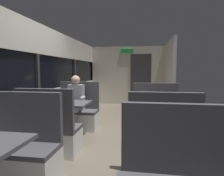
{
  "coord_description": "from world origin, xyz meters",
  "views": [
    {
      "loc": [
        0.59,
        -3.52,
        1.39
      ],
      "look_at": [
        -0.15,
        1.26,
        0.93
      ],
      "focal_mm": 30.92,
      "sensor_mm": 36.0,
      "label": 1
    }
  ],
  "objects_px": {
    "bench_rear_aisle_facing_entry": "(156,120)",
    "bench_rear_aisle_facing_end": "(162,145)",
    "dining_table_mid_window": "(66,107)",
    "dining_table_rear_aisle": "(159,113)",
    "seated_passenger": "(77,106)",
    "bench_mid_window_facing_entry": "(78,115)",
    "bench_near_window_facing_entry": "(21,154)",
    "coffee_cup_secondary": "(167,106)",
    "bench_mid_window_facing_end": "(50,134)"
  },
  "relations": [
    {
      "from": "dining_table_rear_aisle",
      "to": "dining_table_mid_window",
      "type": "bearing_deg",
      "value": 173.62
    },
    {
      "from": "bench_rear_aisle_facing_end",
      "to": "dining_table_mid_window",
      "type": "bearing_deg",
      "value": 153.32
    },
    {
      "from": "dining_table_mid_window",
      "to": "seated_passenger",
      "type": "relative_size",
      "value": 0.71
    },
    {
      "from": "bench_rear_aisle_facing_end",
      "to": "coffee_cup_secondary",
      "type": "xyz_separation_m",
      "value": [
        0.12,
        0.58,
        0.46
      ]
    },
    {
      "from": "bench_mid_window_facing_end",
      "to": "seated_passenger",
      "type": "distance_m",
      "value": 1.34
    },
    {
      "from": "bench_near_window_facing_entry",
      "to": "dining_table_mid_window",
      "type": "relative_size",
      "value": 1.22
    },
    {
      "from": "dining_table_mid_window",
      "to": "seated_passenger",
      "type": "distance_m",
      "value": 0.64
    },
    {
      "from": "bench_mid_window_facing_entry",
      "to": "seated_passenger",
      "type": "height_order",
      "value": "seated_passenger"
    },
    {
      "from": "bench_mid_window_facing_entry",
      "to": "coffee_cup_secondary",
      "type": "height_order",
      "value": "bench_mid_window_facing_entry"
    },
    {
      "from": "dining_table_rear_aisle",
      "to": "bench_mid_window_facing_entry",
      "type": "bearing_deg",
      "value": 153.32
    },
    {
      "from": "bench_rear_aisle_facing_end",
      "to": "bench_rear_aisle_facing_entry",
      "type": "distance_m",
      "value": 1.4
    },
    {
      "from": "bench_near_window_facing_entry",
      "to": "seated_passenger",
      "type": "relative_size",
      "value": 0.87
    },
    {
      "from": "bench_rear_aisle_facing_entry",
      "to": "bench_near_window_facing_entry",
      "type": "bearing_deg",
      "value": -132.08
    },
    {
      "from": "dining_table_mid_window",
      "to": "bench_rear_aisle_facing_entry",
      "type": "height_order",
      "value": "bench_rear_aisle_facing_entry"
    },
    {
      "from": "bench_rear_aisle_facing_entry",
      "to": "coffee_cup_secondary",
      "type": "relative_size",
      "value": 12.22
    },
    {
      "from": "bench_mid_window_facing_end",
      "to": "bench_rear_aisle_facing_end",
      "type": "relative_size",
      "value": 1.0
    },
    {
      "from": "bench_near_window_facing_entry",
      "to": "dining_table_rear_aisle",
      "type": "distance_m",
      "value": 2.22
    },
    {
      "from": "seated_passenger",
      "to": "bench_mid_window_facing_entry",
      "type": "bearing_deg",
      "value": 90.0
    },
    {
      "from": "bench_mid_window_facing_end",
      "to": "coffee_cup_secondary",
      "type": "distance_m",
      "value": 2.0
    },
    {
      "from": "bench_rear_aisle_facing_entry",
      "to": "bench_rear_aisle_facing_end",
      "type": "bearing_deg",
      "value": -90.0
    },
    {
      "from": "bench_mid_window_facing_end",
      "to": "bench_rear_aisle_facing_entry",
      "type": "height_order",
      "value": "same"
    },
    {
      "from": "bench_rear_aisle_facing_end",
      "to": "bench_near_window_facing_entry",
      "type": "bearing_deg",
      "value": -161.95
    },
    {
      "from": "bench_mid_window_facing_entry",
      "to": "coffee_cup_secondary",
      "type": "distance_m",
      "value": 2.21
    },
    {
      "from": "coffee_cup_secondary",
      "to": "bench_rear_aisle_facing_entry",
      "type": "bearing_deg",
      "value": 98.22
    },
    {
      "from": "bench_mid_window_facing_entry",
      "to": "bench_near_window_facing_entry",
      "type": "bearing_deg",
      "value": -90.0
    },
    {
      "from": "dining_table_rear_aisle",
      "to": "bench_rear_aisle_facing_end",
      "type": "relative_size",
      "value": 0.82
    },
    {
      "from": "dining_table_rear_aisle",
      "to": "seated_passenger",
      "type": "xyz_separation_m",
      "value": [
        -1.79,
        0.83,
        -0.1
      ]
    },
    {
      "from": "dining_table_mid_window",
      "to": "coffee_cup_secondary",
      "type": "distance_m",
      "value": 1.94
    },
    {
      "from": "dining_table_rear_aisle",
      "to": "bench_rear_aisle_facing_end",
      "type": "distance_m",
      "value": 0.77
    },
    {
      "from": "dining_table_rear_aisle",
      "to": "seated_passenger",
      "type": "distance_m",
      "value": 1.97
    },
    {
      "from": "bench_rear_aisle_facing_entry",
      "to": "coffee_cup_secondary",
      "type": "xyz_separation_m",
      "value": [
        0.12,
        -0.82,
        0.46
      ]
    },
    {
      "from": "seated_passenger",
      "to": "bench_near_window_facing_entry",
      "type": "bearing_deg",
      "value": -90.0
    },
    {
      "from": "dining_table_mid_window",
      "to": "bench_rear_aisle_facing_entry",
      "type": "bearing_deg",
      "value": 15.59
    },
    {
      "from": "bench_near_window_facing_entry",
      "to": "bench_mid_window_facing_entry",
      "type": "height_order",
      "value": "same"
    },
    {
      "from": "bench_mid_window_facing_entry",
      "to": "seated_passenger",
      "type": "relative_size",
      "value": 0.87
    },
    {
      "from": "coffee_cup_secondary",
      "to": "bench_rear_aisle_facing_end",
      "type": "bearing_deg",
      "value": -101.55
    },
    {
      "from": "bench_near_window_facing_entry",
      "to": "seated_passenger",
      "type": "height_order",
      "value": "seated_passenger"
    },
    {
      "from": "bench_near_window_facing_entry",
      "to": "bench_mid_window_facing_entry",
      "type": "bearing_deg",
      "value": 90.0
    },
    {
      "from": "dining_table_mid_window",
      "to": "bench_mid_window_facing_end",
      "type": "xyz_separation_m",
      "value": [
        0.0,
        -0.7,
        -0.31
      ]
    },
    {
      "from": "bench_near_window_facing_entry",
      "to": "coffee_cup_secondary",
      "type": "height_order",
      "value": "bench_near_window_facing_entry"
    },
    {
      "from": "bench_near_window_facing_entry",
      "to": "bench_rear_aisle_facing_entry",
      "type": "xyz_separation_m",
      "value": [
        1.79,
        1.98,
        0.0
      ]
    },
    {
      "from": "bench_near_window_facing_entry",
      "to": "bench_mid_window_facing_entry",
      "type": "relative_size",
      "value": 1.0
    },
    {
      "from": "bench_near_window_facing_entry",
      "to": "dining_table_mid_window",
      "type": "distance_m",
      "value": 1.52
    },
    {
      "from": "bench_mid_window_facing_end",
      "to": "dining_table_rear_aisle",
      "type": "relative_size",
      "value": 1.22
    },
    {
      "from": "bench_mid_window_facing_end",
      "to": "bench_rear_aisle_facing_entry",
      "type": "relative_size",
      "value": 1.0
    },
    {
      "from": "bench_mid_window_facing_entry",
      "to": "bench_mid_window_facing_end",
      "type": "bearing_deg",
      "value": -90.0
    },
    {
      "from": "dining_table_rear_aisle",
      "to": "bench_rear_aisle_facing_end",
      "type": "bearing_deg",
      "value": -90.0
    },
    {
      "from": "bench_rear_aisle_facing_end",
      "to": "seated_passenger",
      "type": "relative_size",
      "value": 0.87
    },
    {
      "from": "dining_table_mid_window",
      "to": "bench_mid_window_facing_entry",
      "type": "height_order",
      "value": "bench_mid_window_facing_entry"
    },
    {
      "from": "bench_mid_window_facing_entry",
      "to": "bench_rear_aisle_facing_entry",
      "type": "height_order",
      "value": "same"
    }
  ]
}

